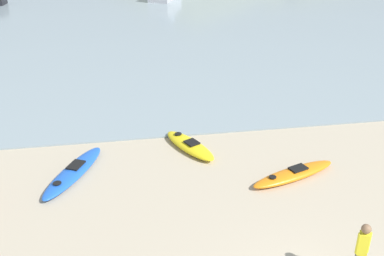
{
  "coord_description": "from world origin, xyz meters",
  "views": [
    {
      "loc": [
        -3.99,
        -5.33,
        7.59
      ],
      "look_at": [
        -1.58,
        9.07,
        0.5
      ],
      "focal_mm": 42.0,
      "sensor_mm": 36.0,
      "label": 1
    }
  ],
  "objects_px": {
    "kayak_on_sand_0": "(294,174)",
    "kayak_on_sand_3": "(190,145)",
    "person_near_foreground": "(362,250)",
    "kayak_on_sand_1": "(74,172)"
  },
  "relations": [
    {
      "from": "kayak_on_sand_3",
      "to": "person_near_foreground",
      "type": "xyz_separation_m",
      "value": [
        2.72,
        -6.79,
        0.75
      ]
    },
    {
      "from": "person_near_foreground",
      "to": "kayak_on_sand_0",
      "type": "bearing_deg",
      "value": 87.27
    },
    {
      "from": "kayak_on_sand_0",
      "to": "kayak_on_sand_3",
      "type": "relative_size",
      "value": 1.18
    },
    {
      "from": "kayak_on_sand_3",
      "to": "person_near_foreground",
      "type": "bearing_deg",
      "value": -68.14
    },
    {
      "from": "person_near_foreground",
      "to": "kayak_on_sand_3",
      "type": "bearing_deg",
      "value": 111.86
    },
    {
      "from": "kayak_on_sand_1",
      "to": "kayak_on_sand_3",
      "type": "xyz_separation_m",
      "value": [
        3.91,
        1.1,
        0.02
      ]
    },
    {
      "from": "kayak_on_sand_0",
      "to": "person_near_foreground",
      "type": "bearing_deg",
      "value": -92.73
    },
    {
      "from": "kayak_on_sand_1",
      "to": "kayak_on_sand_3",
      "type": "relative_size",
      "value": 1.24
    },
    {
      "from": "person_near_foreground",
      "to": "kayak_on_sand_1",
      "type": "bearing_deg",
      "value": 139.4
    },
    {
      "from": "kayak_on_sand_0",
      "to": "person_near_foreground",
      "type": "height_order",
      "value": "person_near_foreground"
    }
  ]
}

